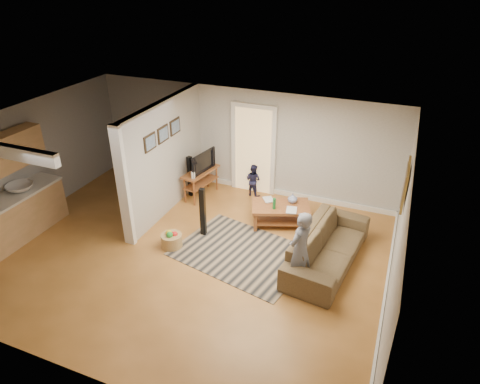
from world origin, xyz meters
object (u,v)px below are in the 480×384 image
at_px(child, 297,283).
at_px(toddler, 253,195).
at_px(speaker_left, 203,212).
at_px(sofa, 326,262).
at_px(toy_basket, 172,240).
at_px(tv_console, 201,173).
at_px(coffee_table, 281,209).
at_px(speaker_right, 190,176).

relative_size(child, toddler, 1.78).
bearing_deg(speaker_left, sofa, -7.35).
relative_size(toy_basket, toddler, 0.51).
height_order(tv_console, child, tv_console).
relative_size(speaker_left, child, 0.74).
distance_m(tv_console, toy_basket, 2.18).
height_order(sofa, toddler, toddler).
relative_size(speaker_left, toy_basket, 2.57).
xyz_separation_m(speaker_left, toy_basket, (-0.39, -0.63, -0.38)).
distance_m(tv_console, toddler, 1.38).
xyz_separation_m(sofa, coffee_table, (-1.19, 0.96, 0.37)).
relative_size(sofa, tv_console, 2.18).
relative_size(tv_console, speaker_left, 1.04).
bearing_deg(speaker_right, coffee_table, 4.39).
bearing_deg(speaker_left, toddler, 72.08).
height_order(tv_console, speaker_left, speaker_left).
relative_size(tv_console, child, 0.77).
bearing_deg(toy_basket, toddler, 73.80).
bearing_deg(speaker_left, toy_basket, -129.62).
distance_m(sofa, child, 0.85).
relative_size(sofa, speaker_left, 2.28).
bearing_deg(tv_console, coffee_table, -3.14).
height_order(sofa, speaker_right, speaker_right).
bearing_deg(coffee_table, toy_basket, -137.84).
xyz_separation_m(tv_console, toy_basket, (0.38, -2.09, -0.45)).
bearing_deg(toy_basket, child, -3.02).
xyz_separation_m(coffee_table, toy_basket, (-1.77, -1.60, -0.22)).
relative_size(tv_console, toy_basket, 2.68).
height_order(speaker_left, toy_basket, speaker_left).
height_order(sofa, coffee_table, coffee_table).
xyz_separation_m(tv_console, speaker_left, (0.77, -1.46, -0.07)).
bearing_deg(coffee_table, child, -64.11).
relative_size(sofa, coffee_table, 1.76).
bearing_deg(tv_console, toy_basket, -70.03).
xyz_separation_m(speaker_left, speaker_right, (-1.03, 1.41, -0.03)).
height_order(coffee_table, tv_console, tv_console).
height_order(speaker_right, toddler, speaker_right).
relative_size(tv_console, speaker_right, 1.10).
height_order(coffee_table, toy_basket, coffee_table).
bearing_deg(speaker_right, child, -19.13).
relative_size(coffee_table, toy_basket, 3.33).
relative_size(sofa, toy_basket, 5.84).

